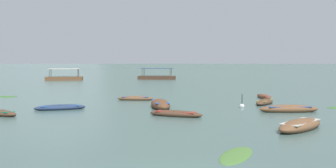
% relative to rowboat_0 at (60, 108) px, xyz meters
% --- Properties ---
extents(ground_plane, '(6000.00, 6000.00, 0.00)m').
position_rel_rowboat_0_xyz_m(ground_plane, '(9.05, 1482.40, -0.15)').
color(ground_plane, '#425B56').
extents(mountain_1, '(1608.03, 1608.03, 546.01)m').
position_rel_rowboat_0_xyz_m(mountain_1, '(-686.01, 1951.17, 272.85)').
color(mountain_1, slate).
rests_on(mountain_1, ground).
extents(mountain_2, '(1430.85, 1430.85, 488.55)m').
position_rel_rowboat_0_xyz_m(mountain_2, '(3.92, 1900.07, 244.12)').
color(mountain_2, '#4C5B56').
rests_on(mountain_2, ground).
extents(rowboat_0, '(3.89, 2.36, 0.48)m').
position_rel_rowboat_0_xyz_m(rowboat_0, '(0.00, 0.00, 0.00)').
color(rowboat_0, navy).
rests_on(rowboat_0, ground).
extents(rowboat_1, '(3.84, 4.16, 0.67)m').
position_rel_rowboat_0_xyz_m(rowboat_1, '(15.46, -7.67, 0.06)').
color(rowboat_1, brown).
rests_on(rowboat_1, ground).
extents(rowboat_2, '(1.15, 3.46, 0.49)m').
position_rel_rowboat_0_xyz_m(rowboat_2, '(17.34, 9.48, 0.00)').
color(rowboat_2, brown).
rests_on(rowboat_2, ground).
extents(rowboat_3, '(3.78, 2.13, 0.51)m').
position_rel_rowboat_0_xyz_m(rowboat_3, '(8.77, -3.17, 0.01)').
color(rowboat_3, '#4C3323').
rests_on(rowboat_3, ground).
extents(rowboat_4, '(2.20, 4.77, 0.83)m').
position_rel_rowboat_0_xyz_m(rowboat_4, '(7.50, 1.43, 0.10)').
color(rowboat_4, brown).
rests_on(rowboat_4, ground).
extents(rowboat_5, '(3.46, 1.08, 0.51)m').
position_rel_rowboat_0_xyz_m(rowboat_5, '(4.81, 7.14, 0.01)').
color(rowboat_5, brown).
rests_on(rowboat_5, ground).
extents(rowboat_6, '(2.63, 3.67, 0.53)m').
position_rel_rowboat_0_xyz_m(rowboat_6, '(16.27, 4.32, 0.01)').
color(rowboat_6, '#4C3323').
rests_on(rowboat_6, ground).
extents(rowboat_7, '(4.36, 1.55, 0.65)m').
position_rel_rowboat_0_xyz_m(rowboat_7, '(16.86, -0.71, 0.05)').
color(rowboat_7, brown).
rests_on(rowboat_7, ground).
extents(ferry_0, '(7.92, 3.50, 2.54)m').
position_rel_rowboat_0_xyz_m(ferry_0, '(4.04, 50.02, 0.29)').
color(ferry_0, '#4C3323').
rests_on(ferry_0, ground).
extents(ferry_2, '(7.47, 4.07, 2.54)m').
position_rel_rowboat_0_xyz_m(ferry_2, '(-13.98, 44.94, 0.29)').
color(ferry_2, brown).
rests_on(ferry_2, ground).
extents(mooring_buoy, '(0.41, 0.41, 1.15)m').
position_rel_rowboat_0_xyz_m(mooring_buoy, '(13.93, 1.83, -0.05)').
color(mooring_buoy, silver).
rests_on(mooring_buoy, ground).
extents(weed_patch_2, '(2.13, 3.24, 0.14)m').
position_rel_rowboat_0_xyz_m(weed_patch_2, '(11.23, -13.36, -0.15)').
color(weed_patch_2, '#477033').
rests_on(weed_patch_2, ground).
extents(weed_patch_3, '(2.73, 2.73, 0.14)m').
position_rel_rowboat_0_xyz_m(weed_patch_3, '(-8.87, 10.01, -0.15)').
color(weed_patch_3, '#38662D').
rests_on(weed_patch_3, ground).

